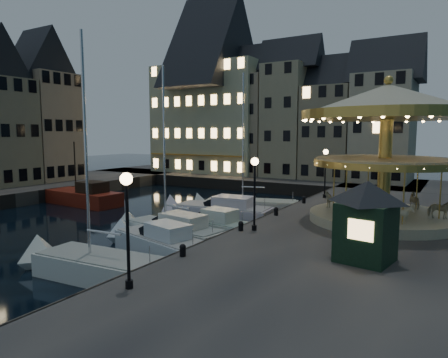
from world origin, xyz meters
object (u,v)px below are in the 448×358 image
Objects in this scene: motorboat_d at (207,227)px; motorboat_e at (218,211)px; bollard_c at (276,211)px; motorboat_b at (156,243)px; motorboat_c at (169,231)px; red_fishing_boat at (84,197)px; bollard_a at (183,250)px; motorboat_a at (91,266)px; motorboat_f at (245,207)px; carousel at (387,127)px; streetlamp_b at (255,183)px; bollard_d at (304,199)px; streetlamp_a at (127,214)px; bollard_b at (241,226)px; ticket_kiosk at (367,207)px; streetlamp_c at (325,166)px.

motorboat_e is (-2.06, 4.71, 0.01)m from motorboat_d.
motorboat_b reaches higher than bollard_c.
red_fishing_boat is (-15.32, 6.19, 0.04)m from motorboat_c.
motorboat_a reaches higher than bollard_a.
red_fishing_boat is at bearing 141.01° from motorboat_a.
bollard_a is at bearing -64.98° from motorboat_e.
bollard_c is at bearing -46.01° from motorboat_f.
motorboat_e is 14.59m from red_fishing_boat.
motorboat_c reaches higher than carousel.
motorboat_c is at bearing -88.83° from motorboat_f.
motorboat_a is 1.69× the size of motorboat_b.
bollard_a is 23.41m from red_fishing_boat.
red_fishing_boat reaches higher than streetlamp_b.
bollard_d is at bearing 65.61° from motorboat_d.
streetlamp_a is 7.32× the size of bollard_b.
carousel reaches higher than motorboat_e.
motorboat_c is 1.24× the size of motorboat_e.
bollard_a is 0.05× the size of motorboat_c.
motorboat_a is 12.95m from ticket_kiosk.
streetlamp_a is 0.47× the size of motorboat_e.
streetlamp_b is 9.62m from motorboat_a.
streetlamp_a is at bearing -26.89° from motorboat_a.
bollard_b is (-0.60, -14.00, -2.41)m from streetlamp_c.
streetlamp_b is at bearing -82.41° from bollard_c.
motorboat_f reaches higher than bollard_c.
motorboat_b is at bearing -79.67° from motorboat_e.
streetlamp_a reaches higher than motorboat_e.
motorboat_b is at bearing -107.23° from bollard_d.
motorboat_d is (-3.75, 7.73, -0.97)m from bollard_a.
motorboat_f is (-1.20, 13.07, -0.11)m from motorboat_b.
streetlamp_b is 10.30m from bollard_d.
carousel is (6.52, 1.63, 5.62)m from bollard_c.
streetlamp_b is 0.35× the size of motorboat_f.
streetlamp_a is 4.71m from bollard_a.
bollard_d is at bearing 90.00° from bollard_c.
motorboat_a reaches higher than streetlamp_a.
streetlamp_c is 0.47× the size of motorboat_e.
bollard_b is at bearing -63.26° from motorboat_f.
carousel is (10.27, 4.40, 6.58)m from motorboat_d.
motorboat_b reaches higher than bollard_a.
bollard_c is at bearing 97.59° from streetlamp_b.
bollard_d is at bearing 91.72° from streetlamp_a.
motorboat_a is (-4.91, -21.01, -3.48)m from streetlamp_c.
ticket_kiosk reaches higher than motorboat_e.
carousel is at bearing 14.05° from bollard_c.
streetlamp_b is 13.50m from streetlamp_c.
bollard_d is at bearing 12.48° from red_fishing_boat.
motorboat_f is (-1.52, 8.23, -0.11)m from motorboat_d.
motorboat_f is at bearing 16.48° from red_fishing_boat.
bollard_a is at bearing -29.43° from red_fishing_boat.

